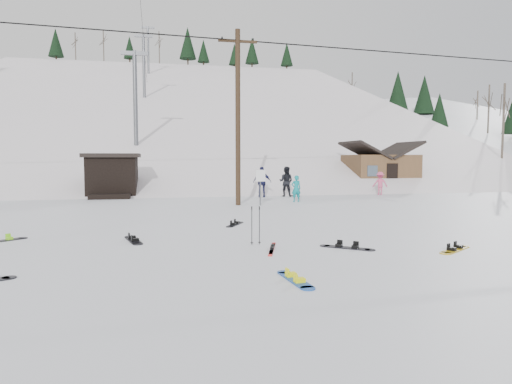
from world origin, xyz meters
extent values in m
plane|color=white|center=(0.00, 0.00, 0.00)|extent=(200.00, 200.00, 0.00)
cube|color=white|center=(0.00, 55.00, -12.00)|extent=(60.00, 85.24, 65.97)
cube|color=white|center=(38.00, 50.00, -11.00)|extent=(45.66, 93.98, 54.59)
cylinder|color=#3A2819|center=(2.00, 14.00, 4.50)|extent=(0.26, 0.26, 9.00)
cube|color=#3A2819|center=(2.00, 14.00, 8.40)|extent=(2.00, 0.12, 0.12)
cylinder|color=black|center=(2.00, 14.00, 8.52)|extent=(0.08, 0.08, 0.12)
cylinder|color=#595B60|center=(3.10, 13.60, 0.90)|extent=(0.07, 0.07, 1.80)
cube|color=white|center=(3.10, 13.56, 1.55)|extent=(0.50, 0.04, 0.60)
cube|color=black|center=(-5.00, 21.00, 1.25)|extent=(3.00, 3.00, 2.50)
cube|color=black|center=(-5.00, 21.00, 2.62)|extent=(3.40, 3.40, 0.25)
cube|color=black|center=(-5.00, 19.20, 0.15)|extent=(2.40, 1.20, 0.30)
cylinder|color=#595B60|center=(-4.00, 30.00, 7.25)|extent=(0.36, 0.36, 8.00)
cube|color=#595B60|center=(-4.00, 30.00, 11.05)|extent=(2.20, 0.30, 0.30)
cylinder|color=#595B60|center=(-4.00, 50.00, 13.75)|extent=(0.36, 0.36, 8.00)
cube|color=#595B60|center=(-4.00, 50.00, 17.55)|extent=(2.20, 0.30, 0.30)
cylinder|color=#595B60|center=(-4.00, 70.00, 20.25)|extent=(0.36, 0.36, 8.00)
cube|color=#595B60|center=(-4.00, 70.00, 24.05)|extent=(2.20, 0.30, 0.30)
cube|color=brown|center=(15.00, 24.00, 1.35)|extent=(5.00, 4.00, 2.70)
cube|color=black|center=(13.65, 24.00, 3.05)|extent=(2.69, 4.40, 1.43)
cube|color=black|center=(16.35, 24.00, 3.05)|extent=(2.69, 4.40, 1.43)
cube|color=black|center=(15.00, 21.98, 1.10)|extent=(0.90, 0.06, 1.90)
cube|color=#1B51B2|center=(0.76, -0.75, 0.01)|extent=(0.42, 1.28, 0.03)
cylinder|color=#1B51B2|center=(0.69, -0.12, 0.01)|extent=(0.29, 0.29, 0.03)
cylinder|color=#1B51B2|center=(0.83, -1.37, 0.01)|extent=(0.29, 0.29, 0.03)
cube|color=#FFF80D|center=(0.74, -0.52, 0.07)|extent=(0.22, 0.18, 0.08)
cube|color=#FFF80D|center=(0.78, -0.97, 0.07)|extent=(0.22, 0.18, 0.08)
cube|color=red|center=(1.01, 2.32, 0.01)|extent=(0.57, 1.58, 0.02)
cube|color=black|center=(1.01, 2.32, 0.06)|extent=(0.17, 0.30, 0.07)
cube|color=red|center=(1.06, 2.48, 0.01)|extent=(0.57, 1.58, 0.02)
cube|color=black|center=(1.06, 2.48, 0.06)|extent=(0.17, 0.30, 0.07)
cylinder|color=black|center=(0.63, 3.19, 0.53)|extent=(0.02, 0.02, 1.06)
cylinder|color=black|center=(0.63, 3.19, 0.05)|extent=(0.08, 0.08, 0.01)
cylinder|color=black|center=(0.63, 3.19, 1.04)|extent=(0.03, 0.03, 0.10)
cylinder|color=black|center=(0.85, 3.19, 0.53)|extent=(0.02, 0.02, 1.06)
cylinder|color=black|center=(0.85, 3.19, 0.05)|extent=(0.08, 0.08, 0.01)
cylinder|color=black|center=(0.85, 3.19, 1.04)|extent=(0.03, 0.03, 0.10)
cylinder|color=black|center=(-4.95, 0.58, 0.01)|extent=(0.28, 0.28, 0.03)
cube|color=black|center=(-2.72, 4.46, 0.01)|extent=(0.61, 1.33, 0.03)
cylinder|color=black|center=(-2.88, 5.09, 0.01)|extent=(0.30, 0.30, 0.03)
cylinder|color=black|center=(-2.56, 3.83, 0.01)|extent=(0.30, 0.30, 0.03)
cube|color=black|center=(-2.78, 4.69, 0.07)|extent=(0.25, 0.21, 0.08)
cube|color=black|center=(-2.66, 4.24, 0.07)|extent=(0.25, 0.21, 0.08)
cube|color=black|center=(-6.54, 5.14, 0.01)|extent=(1.12, 0.98, 0.02)
cylinder|color=black|center=(-6.07, 5.53, 0.01)|extent=(0.28, 0.28, 0.02)
cube|color=#86EA1B|center=(-6.37, 5.28, 0.06)|extent=(0.24, 0.25, 0.08)
cube|color=black|center=(3.08, 2.13, 0.01)|extent=(1.16, 1.01, 0.03)
cylinder|color=black|center=(3.57, 1.74, 0.01)|extent=(0.29, 0.29, 0.03)
cylinder|color=black|center=(2.59, 2.52, 0.01)|extent=(0.29, 0.29, 0.03)
cube|color=black|center=(3.26, 1.99, 0.07)|extent=(0.25, 0.26, 0.08)
cube|color=black|center=(2.90, 2.27, 0.07)|extent=(0.25, 0.26, 0.08)
cube|color=gold|center=(5.82, 1.31, 0.01)|extent=(1.23, 0.96, 0.03)
cylinder|color=gold|center=(6.35, 1.67, 0.01)|extent=(0.29, 0.29, 0.03)
cylinder|color=gold|center=(5.28, 0.95, 0.01)|extent=(0.29, 0.29, 0.03)
cube|color=black|center=(6.01, 1.44, 0.07)|extent=(0.25, 0.26, 0.08)
cube|color=black|center=(5.62, 1.18, 0.07)|extent=(0.25, 0.26, 0.08)
cube|color=black|center=(0.75, 7.08, 0.01)|extent=(0.78, 1.15, 0.02)
cylinder|color=black|center=(1.03, 7.59, 0.01)|extent=(0.27, 0.27, 0.02)
cylinder|color=black|center=(0.48, 6.57, 0.01)|extent=(0.27, 0.27, 0.02)
cube|color=black|center=(0.85, 7.26, 0.06)|extent=(0.23, 0.22, 0.08)
cube|color=black|center=(0.65, 6.89, 0.06)|extent=(0.23, 0.22, 0.08)
imported|color=#0D8389|center=(5.49, 15.14, 0.74)|extent=(0.56, 0.38, 1.48)
imported|color=black|center=(5.86, 18.65, 0.96)|extent=(1.17, 1.11, 1.91)
imported|color=#D14A74|center=(12.35, 18.66, 0.77)|extent=(1.09, 0.76, 1.54)
imported|color=#1C1E47|center=(4.24, 18.40, 0.96)|extent=(1.20, 0.70, 1.91)
camera|label=1|loc=(-1.81, -9.44, 2.47)|focal=32.00mm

